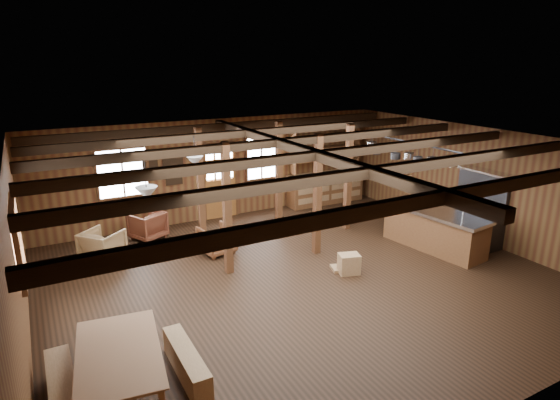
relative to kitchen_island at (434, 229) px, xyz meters
name	(u,v)px	position (x,y,z in m)	size (l,w,h in m)	color
room	(303,214)	(-3.60, 0.12, 0.92)	(10.04, 9.04, 2.84)	black
ceiling_joists	(299,149)	(-3.60, 0.30, 2.20)	(9.80, 8.82, 0.18)	black
timber_posts	(276,187)	(-3.08, 2.20, 0.92)	(3.95, 2.35, 2.80)	#462B14
back_door	(220,187)	(-3.60, 4.57, 0.40)	(1.02, 0.08, 2.15)	brown
window_back_left	(123,173)	(-6.20, 4.58, 1.12)	(1.32, 0.06, 1.32)	white
window_back_right	(261,158)	(-2.30, 4.58, 1.12)	(1.02, 0.06, 1.32)	white
window_left	(17,242)	(-8.56, 0.62, 1.12)	(0.14, 1.24, 1.32)	white
notice_boards	(166,167)	(-5.10, 4.58, 1.16)	(1.08, 0.03, 0.90)	white
back_counter	(325,184)	(-0.20, 4.33, 0.12)	(2.55, 0.60, 2.45)	brown
pendant_lamps	(174,175)	(-5.85, 1.12, 1.77)	(1.86, 2.36, 0.66)	#2F2F31
pot_rack	(405,154)	(-0.62, 0.52, 1.79)	(0.38, 3.00, 0.46)	#2F2F31
kitchen_island	(434,229)	(0.00, 0.00, 0.00)	(1.20, 2.59, 1.20)	brown
step_stool	(349,264)	(-2.60, -0.14, -0.26)	(0.48, 0.34, 0.43)	olive
commercial_range	(472,220)	(1.05, -0.18, 0.13)	(0.78, 1.49, 1.83)	#2F2F31
dining_table	(124,373)	(-7.50, -1.72, -0.14)	(1.92, 1.07, 0.67)	#956643
bench_wall	(64,398)	(-8.25, -1.72, -0.24)	(0.32, 1.71, 0.47)	olive
bench_aisle	(186,362)	(-6.64, -1.72, -0.28)	(0.27, 1.47, 0.40)	olive
armchair_a	(147,225)	(-5.84, 3.92, -0.13)	(0.74, 0.76, 0.69)	brown
armchair_b	(217,240)	(-4.65, 2.21, -0.15)	(0.71, 0.73, 0.66)	brown
armchair_c	(103,246)	(-7.05, 3.01, -0.12)	(0.77, 0.79, 0.72)	olive
counter_pot	(408,199)	(-0.09, 0.86, 0.54)	(0.27, 0.27, 0.16)	silver
bowl	(415,205)	(-0.17, 0.52, 0.49)	(0.27, 0.27, 0.07)	silver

